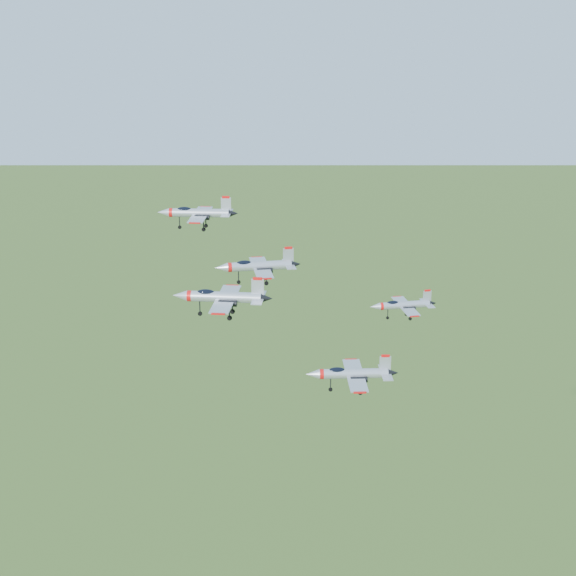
{
  "coord_description": "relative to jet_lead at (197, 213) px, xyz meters",
  "views": [
    {
      "loc": [
        6.43,
        -110.58,
        179.86
      ],
      "look_at": [
        3.3,
        -1.16,
        142.23
      ],
      "focal_mm": 50.0,
      "sensor_mm": 36.0,
      "label": 1
    }
  ],
  "objects": [
    {
      "name": "jet_left_high",
      "position": [
        10.89,
        -16.07,
        -3.96
      ],
      "size": [
        12.64,
        10.62,
        3.39
      ],
      "rotation": [
        0.0,
        0.0,
        0.19
      ],
      "color": "#AEB1BB"
    },
    {
      "name": "jet_lead",
      "position": [
        0.0,
        0.0,
        0.0
      ],
      "size": [
        13.38,
        11.01,
        3.58
      ],
      "rotation": [
        0.0,
        0.0,
        -0.03
      ],
      "color": "#AEB1BB"
    },
    {
      "name": "jet_right_high",
      "position": [
        7.5,
        -33.05,
        -2.72
      ],
      "size": [
        12.76,
        10.55,
        3.41
      ],
      "rotation": [
        0.0,
        0.0,
        -0.07
      ],
      "color": "#AEB1BB"
    },
    {
      "name": "jet_left_low",
      "position": [
        32.65,
        -13.03,
        -10.91
      ],
      "size": [
        10.45,
        8.79,
        2.81
      ],
      "rotation": [
        0.0,
        0.0,
        0.2
      ],
      "color": "#AEB1BB"
    },
    {
      "name": "jet_right_low",
      "position": [
        24.37,
        -26.36,
        -16.16
      ],
      "size": [
        12.9,
        10.67,
        3.45
      ],
      "rotation": [
        0.0,
        0.0,
        0.07
      ],
      "color": "#AEB1BB"
    }
  ]
}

